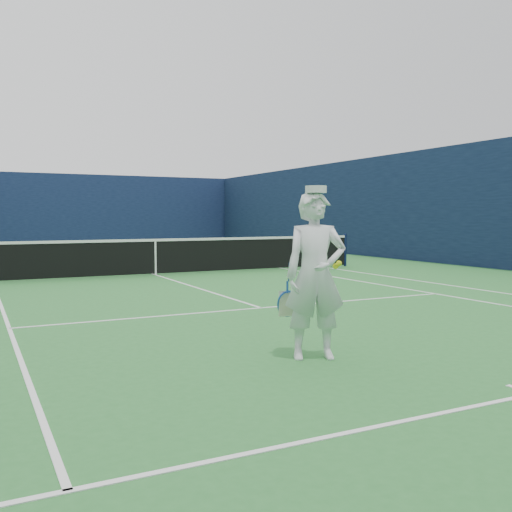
{
  "coord_description": "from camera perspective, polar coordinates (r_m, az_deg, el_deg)",
  "views": [
    {
      "loc": [
        -4.59,
        -15.3,
        1.63
      ],
      "look_at": [
        -1.09,
        -8.35,
        1.09
      ],
      "focal_mm": 40.0,
      "sensor_mm": 36.0,
      "label": 1
    }
  ],
  "objects": [
    {
      "name": "windscreen_fence",
      "position": [
        15.98,
        -10.09,
        5.27
      ],
      "size": [
        20.12,
        36.12,
        4.0
      ],
      "color": "#101A3B",
      "rests_on": "ground"
    },
    {
      "name": "tennis_player",
      "position": [
        6.52,
        5.94,
        -1.9
      ],
      "size": [
        0.81,
        0.72,
        1.97
      ],
      "rotation": [
        0.0,
        0.0,
        -0.36
      ],
      "color": "white",
      "rests_on": "ground"
    },
    {
      "name": "tennis_net",
      "position": [
        16.01,
        -10.03,
        0.09
      ],
      "size": [
        12.88,
        0.09,
        1.07
      ],
      "color": "#141E4C",
      "rests_on": "ground"
    },
    {
      "name": "court_markings",
      "position": [
        16.06,
        -10.0,
        -1.87
      ],
      "size": [
        11.03,
        23.83,
        0.01
      ],
      "color": "white",
      "rests_on": "ground"
    },
    {
      "name": "ground",
      "position": [
        16.06,
        -10.0,
        -1.88
      ],
      "size": [
        80.0,
        80.0,
        0.0
      ],
      "primitive_type": "plane",
      "color": "#2C7431",
      "rests_on": "ground"
    }
  ]
}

